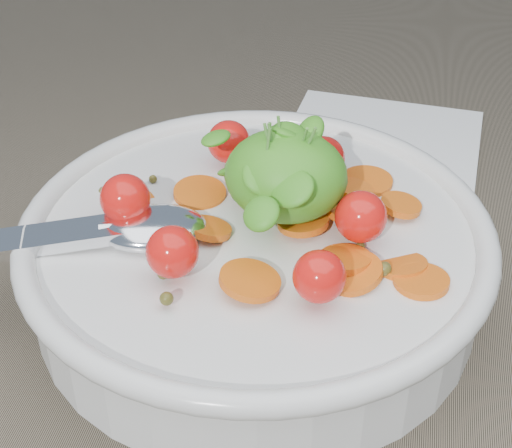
# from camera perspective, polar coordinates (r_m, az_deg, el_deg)

# --- Properties ---
(ground) EXTENTS (6.00, 6.00, 0.00)m
(ground) POSITION_cam_1_polar(r_m,az_deg,el_deg) (0.55, 0.44, -4.10)
(ground) COLOR #706450
(ground) RESTS_ON ground
(bowl) EXTENTS (0.33, 0.31, 0.13)m
(bowl) POSITION_cam_1_polar(r_m,az_deg,el_deg) (0.52, 0.02, -2.14)
(bowl) COLOR white
(bowl) RESTS_ON ground
(napkin) EXTENTS (0.18, 0.16, 0.01)m
(napkin) POSITION_cam_1_polar(r_m,az_deg,el_deg) (0.71, 9.12, 6.00)
(napkin) COLOR white
(napkin) RESTS_ON ground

